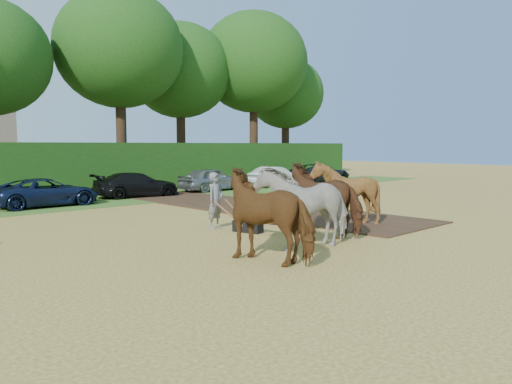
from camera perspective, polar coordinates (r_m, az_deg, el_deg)
ground at (r=17.25m, az=11.83°, el=-4.27°), size 120.00×120.00×0.00m
earth_strip at (r=22.91m, az=-0.60°, el=-1.71°), size 4.50×17.00×0.05m
grass_verge at (r=27.59m, az=-12.92°, el=-0.65°), size 50.00×5.00×0.03m
hedgerow at (r=31.42m, az=-17.21°, el=2.68°), size 46.00×1.60×3.00m
spectator_near at (r=19.85m, az=5.10°, el=-0.30°), size 0.86×1.01×1.79m
plough_team at (r=15.18m, az=6.43°, el=-1.12°), size 7.75×6.34×2.32m
parked_cars at (r=28.81m, az=-9.91°, el=1.00°), size 35.77×3.13×1.48m
treeline at (r=34.16m, az=-22.69°, el=15.30°), size 48.70×10.60×14.21m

